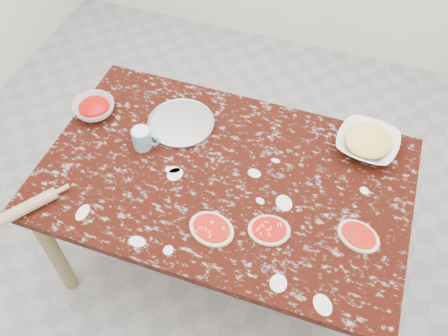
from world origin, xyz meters
TOP-DOWN VIEW (x-y plane):
  - ground at (0.00, 0.00)m, footprint 4.00×4.00m
  - worktable at (0.00, 0.00)m, footprint 1.60×1.00m
  - pizza_tray at (-0.29, 0.22)m, footprint 0.41×0.41m
  - sauce_bowl at (-0.71, 0.15)m, footprint 0.22×0.22m
  - cheese_bowl at (0.56, 0.36)m, footprint 0.31×0.31m
  - flour_mug at (-0.40, 0.04)m, footprint 0.13×0.09m
  - pizza_left at (0.04, -0.28)m, footprint 0.22×0.19m
  - pizza_mid at (0.26, -0.21)m, footprint 0.20×0.17m
  - pizza_right at (0.60, -0.12)m, footprint 0.21×0.19m
  - rolling_pin at (-0.70, -0.44)m, footprint 0.18×0.23m

SIDE VIEW (x-z plane):
  - ground at x=0.00m, z-range 0.00..0.00m
  - worktable at x=0.00m, z-range 0.29..1.04m
  - pizza_tray at x=-0.29m, z-range 0.75..0.76m
  - pizza_left at x=0.04m, z-range 0.75..0.77m
  - pizza_mid at x=0.26m, z-range 0.75..0.77m
  - pizza_right at x=0.60m, z-range 0.75..0.77m
  - rolling_pin at x=-0.70m, z-range 0.75..0.80m
  - sauce_bowl at x=-0.71m, z-range 0.75..0.81m
  - cheese_bowl at x=0.56m, z-range 0.75..0.82m
  - flour_mug at x=-0.40m, z-range 0.75..0.85m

